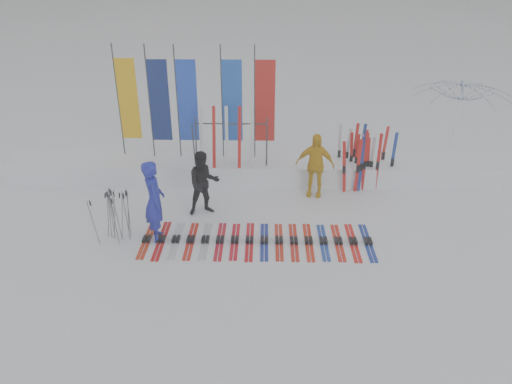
{
  "coord_description": "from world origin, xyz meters",
  "views": [
    {
      "loc": [
        0.39,
        -8.78,
        6.19
      ],
      "look_at": [
        0.2,
        1.6,
        1.0
      ],
      "focal_mm": 35.0,
      "sensor_mm": 36.0,
      "label": 1
    }
  ],
  "objects_px": {
    "person_yellow": "(315,165)",
    "person_blue": "(154,201)",
    "tent_canopy": "(456,124)",
    "person_black": "(204,183)",
    "ski_rack": "(231,137)",
    "ski_row": "(257,240)"
  },
  "relations": [
    {
      "from": "person_yellow",
      "to": "tent_canopy",
      "type": "height_order",
      "value": "tent_canopy"
    },
    {
      "from": "tent_canopy",
      "to": "ski_row",
      "type": "height_order",
      "value": "tent_canopy"
    },
    {
      "from": "person_blue",
      "to": "person_black",
      "type": "xyz_separation_m",
      "value": [
        0.97,
        1.25,
        -0.14
      ]
    },
    {
      "from": "person_yellow",
      "to": "person_black",
      "type": "bearing_deg",
      "value": -147.97
    },
    {
      "from": "person_black",
      "to": "tent_canopy",
      "type": "height_order",
      "value": "tent_canopy"
    },
    {
      "from": "person_blue",
      "to": "tent_canopy",
      "type": "bearing_deg",
      "value": -80.41
    },
    {
      "from": "person_blue",
      "to": "person_black",
      "type": "distance_m",
      "value": 1.59
    },
    {
      "from": "ski_row",
      "to": "ski_rack",
      "type": "bearing_deg",
      "value": 103.75
    },
    {
      "from": "person_yellow",
      "to": "ski_row",
      "type": "distance_m",
      "value": 3.0
    },
    {
      "from": "ski_rack",
      "to": "person_black",
      "type": "bearing_deg",
      "value": -107.6
    },
    {
      "from": "person_blue",
      "to": "person_yellow",
      "type": "distance_m",
      "value": 4.48
    },
    {
      "from": "person_black",
      "to": "ski_row",
      "type": "bearing_deg",
      "value": -62.77
    },
    {
      "from": "person_blue",
      "to": "tent_canopy",
      "type": "height_order",
      "value": "tent_canopy"
    },
    {
      "from": "person_blue",
      "to": "ski_rack",
      "type": "bearing_deg",
      "value": -45.46
    },
    {
      "from": "person_yellow",
      "to": "person_blue",
      "type": "bearing_deg",
      "value": -137.33
    },
    {
      "from": "tent_canopy",
      "to": "ski_row",
      "type": "xyz_separation_m",
      "value": [
        -5.89,
        -4.54,
        -1.31
      ]
    },
    {
      "from": "person_blue",
      "to": "ski_rack",
      "type": "xyz_separation_m",
      "value": [
        1.54,
        3.05,
        0.41
      ]
    },
    {
      "from": "person_black",
      "to": "ski_rack",
      "type": "bearing_deg",
      "value": 55.22
    },
    {
      "from": "person_yellow",
      "to": "ski_rack",
      "type": "relative_size",
      "value": 0.87
    },
    {
      "from": "person_blue",
      "to": "tent_canopy",
      "type": "relative_size",
      "value": 0.65
    },
    {
      "from": "person_yellow",
      "to": "ski_rack",
      "type": "height_order",
      "value": "ski_rack"
    },
    {
      "from": "tent_canopy",
      "to": "person_blue",
      "type": "bearing_deg",
      "value": -151.75
    }
  ]
}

